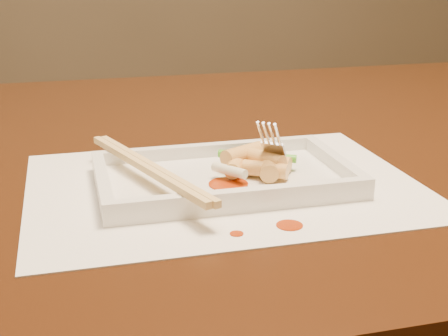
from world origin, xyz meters
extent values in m
cube|color=black|center=(0.00, 0.00, 0.73)|extent=(1.40, 0.90, 0.04)
cylinder|color=black|center=(0.62, 0.37, 0.35)|extent=(0.07, 0.07, 0.71)
cube|color=white|center=(-0.04, -0.17, 0.75)|extent=(0.40, 0.30, 0.00)
cylinder|color=#9D2A04|center=(-0.01, -0.28, 0.75)|extent=(0.02, 0.02, 0.00)
cylinder|color=#9D2A04|center=(-0.06, -0.29, 0.75)|extent=(0.01, 0.01, 0.00)
cube|color=white|center=(-0.04, -0.17, 0.76)|extent=(0.26, 0.16, 0.01)
cube|color=white|center=(-0.04, -0.10, 0.77)|extent=(0.26, 0.01, 0.01)
cube|color=white|center=(-0.04, -0.24, 0.77)|extent=(0.26, 0.01, 0.01)
cube|color=white|center=(-0.17, -0.17, 0.77)|extent=(0.01, 0.14, 0.01)
cube|color=white|center=(0.08, -0.17, 0.77)|extent=(0.01, 0.14, 0.01)
cube|color=black|center=(-0.01, -0.13, 0.77)|extent=(0.05, 0.04, 0.01)
cylinder|color=#EAEACC|center=(-0.04, -0.18, 0.77)|extent=(0.03, 0.04, 0.01)
cylinder|color=#359718|center=(0.00, -0.15, 0.77)|extent=(0.08, 0.05, 0.01)
cube|color=#E0B870|center=(-0.13, -0.17, 0.78)|extent=(0.09, 0.23, 0.01)
cube|color=#E0B870|center=(-0.12, -0.17, 0.78)|extent=(0.09, 0.23, 0.01)
cylinder|color=#9D2A04|center=(-0.05, -0.19, 0.76)|extent=(0.04, 0.04, 0.00)
cylinder|color=#F5CC72|center=(0.01, -0.16, 0.77)|extent=(0.04, 0.04, 0.02)
cylinder|color=#F5CC72|center=(0.00, -0.16, 0.77)|extent=(0.04, 0.05, 0.02)
cylinder|color=#F5CC72|center=(-0.02, -0.15, 0.78)|extent=(0.05, 0.04, 0.02)
cylinder|color=#F5CC72|center=(0.00, -0.19, 0.77)|extent=(0.05, 0.04, 0.02)
cylinder|color=#F5CC72|center=(-0.03, -0.16, 0.77)|extent=(0.03, 0.05, 0.02)
cylinder|color=#F5CC72|center=(0.00, -0.17, 0.78)|extent=(0.04, 0.05, 0.02)
cylinder|color=#F5CC72|center=(0.00, -0.18, 0.77)|extent=(0.03, 0.05, 0.02)
camera|label=1|loc=(-0.20, -0.76, 0.98)|focal=50.00mm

